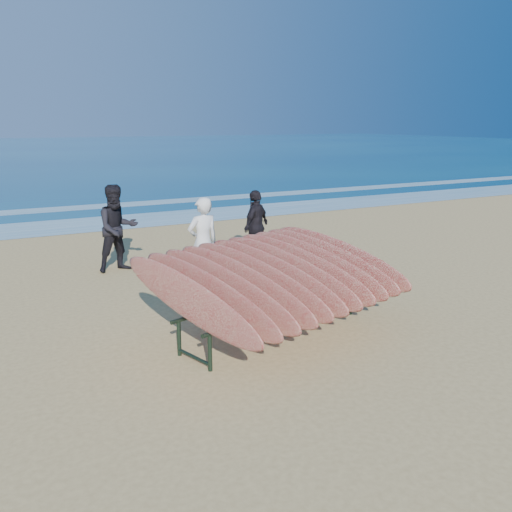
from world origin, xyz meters
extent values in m
plane|color=tan|center=(0.00, 0.00, 0.00)|extent=(120.00, 120.00, 0.00)
plane|color=navy|center=(0.00, 55.00, 0.01)|extent=(160.00, 160.00, 0.00)
plane|color=white|center=(0.00, 10.00, 0.01)|extent=(160.00, 160.00, 0.00)
plane|color=white|center=(0.00, 13.50, 0.01)|extent=(160.00, 160.00, 0.00)
cylinder|color=#1B2C20|center=(-1.53, -0.89, 0.25)|extent=(0.06, 0.06, 0.50)
cylinder|color=#1B2C20|center=(1.31, -0.03, 0.25)|extent=(0.06, 0.06, 0.50)
cylinder|color=#1B2C20|center=(-1.71, -0.27, 0.25)|extent=(0.06, 0.06, 0.50)
cylinder|color=#1B2C20|center=(1.12, 0.59, 0.25)|extent=(0.06, 0.06, 0.50)
cylinder|color=#1B2C20|center=(-0.11, -0.46, 0.50)|extent=(3.08, 0.98, 0.06)
cylinder|color=#1B2C20|center=(-0.30, 0.16, 0.50)|extent=(3.08, 0.98, 0.06)
cylinder|color=#1B2C20|center=(-1.62, -0.58, 0.08)|extent=(0.23, 0.64, 0.04)
cylinder|color=#1B2C20|center=(1.21, 0.28, 0.08)|extent=(0.23, 0.64, 0.04)
ellipsoid|color=maroon|center=(-1.69, -0.60, 0.90)|extent=(0.89, 2.73, 1.04)
ellipsoid|color=maroon|center=(-1.39, -0.51, 0.90)|extent=(0.89, 2.73, 1.04)
ellipsoid|color=maroon|center=(-1.09, -0.42, 0.90)|extent=(0.89, 2.73, 1.04)
ellipsoid|color=maroon|center=(-0.80, -0.33, 0.90)|extent=(0.89, 2.73, 1.04)
ellipsoid|color=maroon|center=(-0.50, -0.24, 0.90)|extent=(0.89, 2.73, 1.04)
ellipsoid|color=maroon|center=(-0.20, -0.15, 0.90)|extent=(0.89, 2.73, 1.04)
ellipsoid|color=maroon|center=(0.09, -0.06, 0.90)|extent=(0.89, 2.73, 1.04)
ellipsoid|color=maroon|center=(0.39, 0.03, 0.90)|extent=(0.89, 2.73, 1.04)
ellipsoid|color=maroon|center=(0.69, 0.12, 0.90)|extent=(0.89, 2.73, 1.04)
ellipsoid|color=maroon|center=(0.98, 0.21, 0.90)|extent=(0.89, 2.73, 1.04)
ellipsoid|color=maroon|center=(1.28, 0.30, 0.90)|extent=(0.89, 2.73, 1.04)
imported|color=silver|center=(-0.22, 2.56, 0.85)|extent=(0.66, 0.47, 1.71)
imported|color=black|center=(-1.40, 4.37, 0.91)|extent=(0.97, 0.81, 1.81)
imported|color=black|center=(1.52, 3.75, 0.80)|extent=(1.00, 0.85, 1.61)
camera|label=1|loc=(-3.90, -6.76, 3.08)|focal=38.00mm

